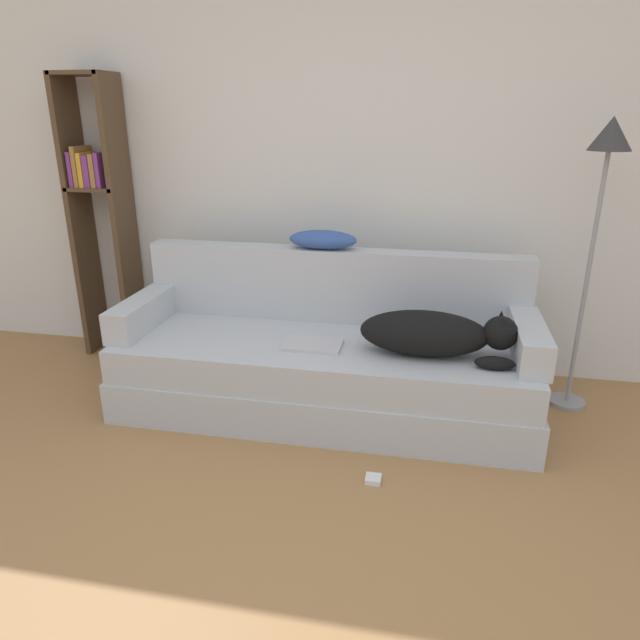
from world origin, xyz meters
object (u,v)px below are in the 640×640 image
dog (434,334)px  throw_pillow (323,240)px  floor_lamp (603,182)px  bookshelf (100,205)px  laptop (313,345)px  couch (323,376)px  power_adapter (373,479)px

dog → throw_pillow: throw_pillow is taller
floor_lamp → dog: bearing=-151.5°
dog → bookshelf: 2.32m
floor_lamp → throw_pillow: bearing=-179.9°
throw_pillow → floor_lamp: floor_lamp is taller
laptop → bookshelf: 1.78m
throw_pillow → couch: bearing=-78.2°
floor_lamp → power_adapter: 1.86m
dog → laptop: (-0.62, -0.00, -0.11)m
floor_lamp → laptop: bearing=-163.0°
couch → dog: 0.68m
bookshelf → couch: bearing=-19.3°
bookshelf → floor_lamp: bearing=-4.3°
power_adapter → bookshelf: bearing=148.8°
dog → bookshelf: (-2.17, 0.65, 0.48)m
throw_pillow → floor_lamp: 1.48m
throw_pillow → dog: bearing=-33.0°
throw_pillow → power_adapter: bearing=-66.1°
couch → laptop: 0.25m
floor_lamp → power_adapter: size_ratio=22.03×
bookshelf → laptop: bearing=-22.8°
throw_pillow → floor_lamp: size_ratio=0.25×
bookshelf → power_adapter: bookshelf is taller
couch → bookshelf: bearing=160.7°
couch → dog: dog is taller
dog → laptop: 0.63m
dog → power_adapter: 0.78m
bookshelf → power_adapter: bearing=-31.2°
couch → floor_lamp: floor_lamp is taller
dog → floor_lamp: bearing=28.5°
floor_lamp → power_adapter: floor_lamp is taller
dog → power_adapter: bearing=-113.4°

